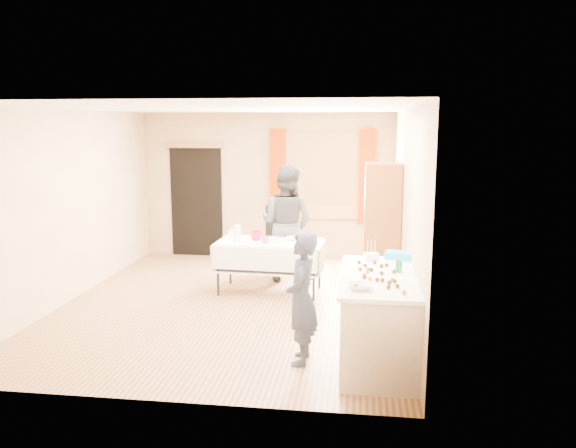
# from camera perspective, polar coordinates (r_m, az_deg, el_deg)

# --- Properties ---
(floor) EXTENTS (4.50, 5.50, 0.02)m
(floor) POSITION_cam_1_polar(r_m,az_deg,el_deg) (7.73, -5.58, -8.11)
(floor) COLOR #9E7047
(floor) RESTS_ON ground
(ceiling) EXTENTS (4.50, 5.50, 0.02)m
(ceiling) POSITION_cam_1_polar(r_m,az_deg,el_deg) (7.34, -5.94, 11.70)
(ceiling) COLOR white
(ceiling) RESTS_ON floor
(wall_back) EXTENTS (4.50, 0.02, 2.60)m
(wall_back) POSITION_cam_1_polar(r_m,az_deg,el_deg) (10.11, -2.18, 3.86)
(wall_back) COLOR tan
(wall_back) RESTS_ON floor
(wall_front) EXTENTS (4.50, 0.02, 2.60)m
(wall_front) POSITION_cam_1_polar(r_m,az_deg,el_deg) (4.82, -13.24, -3.35)
(wall_front) COLOR tan
(wall_front) RESTS_ON floor
(wall_left) EXTENTS (0.02, 5.50, 2.60)m
(wall_left) POSITION_cam_1_polar(r_m,az_deg,el_deg) (8.24, -21.25, 1.75)
(wall_left) COLOR tan
(wall_left) RESTS_ON floor
(wall_right) EXTENTS (0.02, 5.50, 2.60)m
(wall_right) POSITION_cam_1_polar(r_m,az_deg,el_deg) (7.25, 11.92, 1.16)
(wall_right) COLOR tan
(wall_right) RESTS_ON floor
(window_frame) EXTENTS (1.32, 0.06, 1.52)m
(window_frame) POSITION_cam_1_polar(r_m,az_deg,el_deg) (9.93, 3.49, 4.90)
(window_frame) COLOR olive
(window_frame) RESTS_ON wall_back
(window_pane) EXTENTS (1.20, 0.02, 1.40)m
(window_pane) POSITION_cam_1_polar(r_m,az_deg,el_deg) (9.91, 3.49, 4.89)
(window_pane) COLOR white
(window_pane) RESTS_ON wall_back
(curtain_left) EXTENTS (0.28, 0.06, 1.65)m
(curtain_left) POSITION_cam_1_polar(r_m,az_deg,el_deg) (9.96, -1.02, 4.93)
(curtain_left) COLOR #942A00
(curtain_left) RESTS_ON wall_back
(curtain_right) EXTENTS (0.28, 0.06, 1.65)m
(curtain_right) POSITION_cam_1_polar(r_m,az_deg,el_deg) (9.85, 8.01, 4.78)
(curtain_right) COLOR #942A00
(curtain_right) RESTS_ON wall_back
(doorway) EXTENTS (0.95, 0.04, 2.00)m
(doorway) POSITION_cam_1_polar(r_m,az_deg,el_deg) (10.41, -9.28, 2.26)
(doorway) COLOR black
(doorway) RESTS_ON floor
(door_lintel) EXTENTS (1.05, 0.06, 0.08)m
(door_lintel) POSITION_cam_1_polar(r_m,az_deg,el_deg) (10.29, -9.49, 7.87)
(door_lintel) COLOR olive
(door_lintel) RESTS_ON wall_back
(cabinet) EXTENTS (0.50, 0.60, 1.87)m
(cabinet) POSITION_cam_1_polar(r_m,az_deg,el_deg) (8.07, 9.50, -0.50)
(cabinet) COLOR brown
(cabinet) RESTS_ON floor
(counter) EXTENTS (0.78, 1.65, 0.91)m
(counter) POSITION_cam_1_polar(r_m,az_deg,el_deg) (5.86, 9.15, -9.44)
(counter) COLOR beige
(counter) RESTS_ON floor
(party_table) EXTENTS (1.56, 0.86, 0.75)m
(party_table) POSITION_cam_1_polar(r_m,az_deg,el_deg) (8.09, -1.86, -3.86)
(party_table) COLOR black
(party_table) RESTS_ON floor
(chair) EXTENTS (0.54, 0.54, 1.10)m
(chair) POSITION_cam_1_polar(r_m,az_deg,el_deg) (9.16, -0.81, -2.97)
(chair) COLOR black
(chair) RESTS_ON floor
(girl) EXTENTS (0.49, 0.32, 1.35)m
(girl) POSITION_cam_1_polar(r_m,az_deg,el_deg) (5.69, 1.39, -7.54)
(girl) COLOR #242C43
(girl) RESTS_ON floor
(woman) EXTENTS (1.30, 1.23, 1.80)m
(woman) POSITION_cam_1_polar(r_m,az_deg,el_deg) (8.60, -0.15, 0.05)
(woman) COLOR black
(woman) RESTS_ON floor
(soda_can) EXTENTS (0.07, 0.07, 0.12)m
(soda_can) POSITION_cam_1_polar(r_m,az_deg,el_deg) (5.84, 11.19, -4.25)
(soda_can) COLOR #147C3F
(soda_can) RESTS_ON counter
(mixing_bowl) EXTENTS (0.34, 0.34, 0.06)m
(mixing_bowl) POSITION_cam_1_polar(r_m,az_deg,el_deg) (5.21, 7.35, -6.28)
(mixing_bowl) COLOR white
(mixing_bowl) RESTS_ON counter
(foam_block) EXTENTS (0.18, 0.15, 0.08)m
(foam_block) POSITION_cam_1_polar(r_m,az_deg,el_deg) (6.31, 8.44, -3.30)
(foam_block) COLOR white
(foam_block) RESTS_ON counter
(blue_basket) EXTENTS (0.34, 0.27, 0.08)m
(blue_basket) POSITION_cam_1_polar(r_m,az_deg,el_deg) (6.42, 11.22, -3.14)
(blue_basket) COLOR #279EE4
(blue_basket) RESTS_ON counter
(pitcher) EXTENTS (0.12, 0.12, 0.22)m
(pitcher) POSITION_cam_1_polar(r_m,az_deg,el_deg) (8.03, -5.19, -0.98)
(pitcher) COLOR silver
(pitcher) RESTS_ON party_table
(cup_red) EXTENTS (0.25, 0.25, 0.13)m
(cup_red) POSITION_cam_1_polar(r_m,az_deg,el_deg) (8.10, -3.25, -1.18)
(cup_red) COLOR #BA1139
(cup_red) RESTS_ON party_table
(cup_rainbow) EXTENTS (0.12, 0.12, 0.10)m
(cup_rainbow) POSITION_cam_1_polar(r_m,az_deg,el_deg) (7.87, -2.34, -1.62)
(cup_rainbow) COLOR red
(cup_rainbow) RESTS_ON party_table
(small_bowl) EXTENTS (0.22, 0.22, 0.05)m
(small_bowl) POSITION_cam_1_polar(r_m,az_deg,el_deg) (8.07, 0.40, -1.50)
(small_bowl) COLOR white
(small_bowl) RESTS_ON party_table
(pastry_tray) EXTENTS (0.31, 0.25, 0.02)m
(pastry_tray) POSITION_cam_1_polar(r_m,az_deg,el_deg) (7.84, 1.72, -1.96)
(pastry_tray) COLOR white
(pastry_tray) RESTS_ON party_table
(bottle) EXTENTS (0.12, 0.12, 0.16)m
(bottle) POSITION_cam_1_polar(r_m,az_deg,el_deg) (8.30, -5.76, -0.85)
(bottle) COLOR white
(bottle) RESTS_ON party_table
(cake_balls) EXTENTS (0.52, 1.12, 0.04)m
(cake_balls) POSITION_cam_1_polar(r_m,az_deg,el_deg) (5.66, 9.09, -5.08)
(cake_balls) COLOR #3F2314
(cake_balls) RESTS_ON counter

